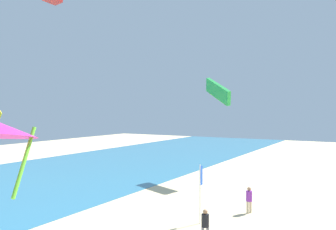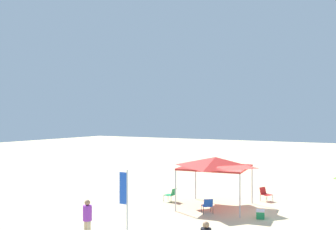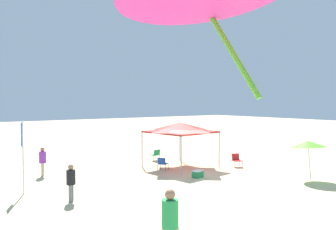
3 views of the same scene
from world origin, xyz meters
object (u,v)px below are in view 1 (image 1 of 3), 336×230
person_watching_sky (249,198)px  kite_parafoil_green (218,91)px  banner_flag (200,188)px  person_far_stroller (205,223)px

person_watching_sky → kite_parafoil_green: bearing=52.0°
banner_flag → person_far_stroller: banner_flag is taller
banner_flag → person_far_stroller: 2.96m
banner_flag → kite_parafoil_green: 14.48m
banner_flag → person_far_stroller: bearing=-150.2°
person_watching_sky → kite_parafoil_green: (9.15, 5.83, 7.21)m
person_watching_sky → kite_parafoil_green: kite_parafoil_green is taller
kite_parafoil_green → banner_flag: bearing=-31.9°
banner_flag → person_watching_sky: bearing=-28.5°
kite_parafoil_green → person_watching_sky: bearing=-17.4°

